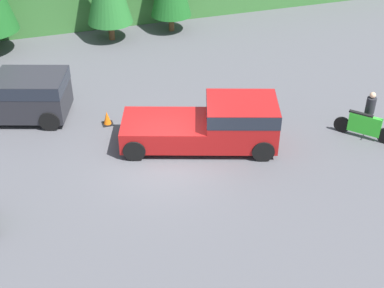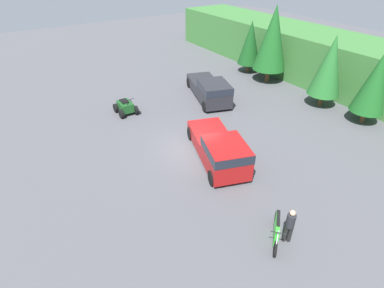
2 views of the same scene
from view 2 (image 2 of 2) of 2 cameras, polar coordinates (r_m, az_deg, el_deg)
ground_plane at (r=18.23m, az=0.34°, el=-0.76°), size 80.00×80.00×0.00m
hillside_backdrop at (r=28.57m, az=29.11°, el=12.43°), size 44.00×6.00×3.99m
tree_left at (r=30.03m, az=11.05°, el=18.41°), size 2.11×2.11×4.80m
tree_mid_left at (r=27.77m, az=15.10°, el=18.88°), size 2.86×2.86×6.51m
tree_mid_right at (r=24.34m, az=24.72°, el=13.36°), size 2.33×2.33×5.31m
tree_right at (r=23.08m, az=31.50°, el=9.93°), size 2.17×2.17×4.94m
pickup_truck_red at (r=16.53m, az=5.37°, el=-0.90°), size 5.97×3.74×1.81m
pickup_truck_second at (r=23.91m, az=3.51°, el=10.41°), size 6.32×3.85×1.81m
dirt_bike at (r=13.23m, az=15.78°, el=-15.48°), size 1.61×1.74×1.22m
quad_atv at (r=22.55m, az=-12.55°, el=6.89°), size 1.78×1.34×1.24m
rider_person at (r=12.97m, az=18.10°, el=-14.42°), size 0.50×0.50×1.71m
traffic_cone at (r=20.69m, az=5.27°, el=4.36°), size 0.42×0.42×0.55m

